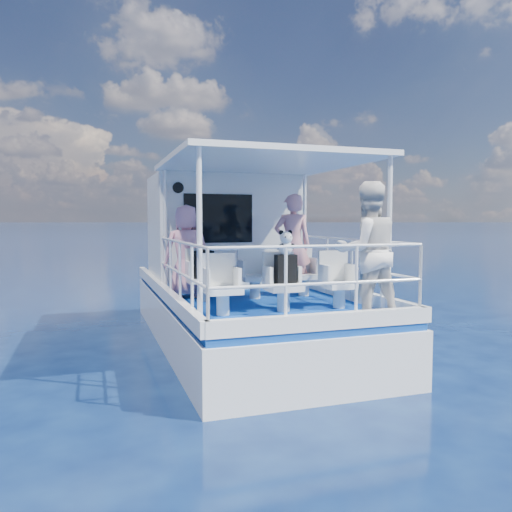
{
  "coord_description": "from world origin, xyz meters",
  "views": [
    {
      "loc": [
        -2.63,
        -7.73,
        2.2
      ],
      "look_at": [
        -0.18,
        -0.4,
        1.66
      ],
      "focal_mm": 35.0,
      "sensor_mm": 36.0,
      "label": 1
    }
  ],
  "objects_px": {
    "passenger_stbd_aft": "(367,252)",
    "backpack_center": "(286,270)",
    "passenger_port_fwd": "(187,251)",
    "panda": "(286,243)"
  },
  "relations": [
    {
      "from": "passenger_stbd_aft",
      "to": "backpack_center",
      "type": "distance_m",
      "value": 1.24
    },
    {
      "from": "passenger_port_fwd",
      "to": "panda",
      "type": "xyz_separation_m",
      "value": [
        1.07,
        -1.85,
        0.21
      ]
    },
    {
      "from": "passenger_port_fwd",
      "to": "panda",
      "type": "bearing_deg",
      "value": 127.06
    },
    {
      "from": "passenger_stbd_aft",
      "to": "backpack_center",
      "type": "bearing_deg",
      "value": -45.22
    },
    {
      "from": "passenger_port_fwd",
      "to": "backpack_center",
      "type": "bearing_deg",
      "value": 127.7
    },
    {
      "from": "passenger_stbd_aft",
      "to": "panda",
      "type": "distance_m",
      "value": 1.2
    },
    {
      "from": "backpack_center",
      "to": "passenger_port_fwd",
      "type": "bearing_deg",
      "value": 120.69
    },
    {
      "from": "passenger_stbd_aft",
      "to": "passenger_port_fwd",
      "type": "bearing_deg",
      "value": -50.66
    },
    {
      "from": "passenger_stbd_aft",
      "to": "panda",
      "type": "height_order",
      "value": "passenger_stbd_aft"
    },
    {
      "from": "passenger_port_fwd",
      "to": "panda",
      "type": "distance_m",
      "value": 2.15
    }
  ]
}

